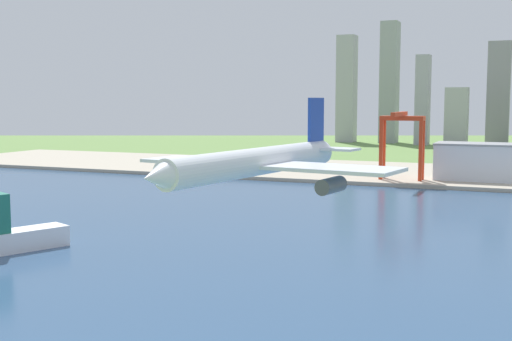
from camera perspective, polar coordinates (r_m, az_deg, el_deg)
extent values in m
plane|color=#638744|center=(285.87, 13.03, -4.62)|extent=(2400.00, 2400.00, 0.00)
cube|color=#2D4C70|center=(228.15, 10.43, -7.23)|extent=(840.00, 360.00, 0.15)
cube|color=#ABA18C|center=(472.26, 16.97, -0.42)|extent=(840.00, 140.00, 2.50)
cylinder|color=silver|center=(91.58, 0.14, 0.77)|extent=(9.86, 40.13, 3.85)
cone|color=silver|center=(74.13, -8.55, -0.54)|extent=(4.26, 4.74, 3.66)
cube|color=silver|center=(93.34, 0.78, 0.51)|extent=(39.50, 14.54, 0.50)
cube|color=#193899|center=(107.06, 5.17, 3.78)|extent=(1.22, 4.82, 9.25)
cube|color=silver|center=(107.25, 5.16, 1.92)|extent=(14.41, 6.45, 0.36)
cylinder|color=#4C4F54|center=(87.50, 6.48, -1.29)|extent=(2.94, 5.86, 2.12)
cylinder|color=#4C4F54|center=(98.53, -4.99, -0.46)|extent=(2.94, 5.86, 2.12)
cube|color=white|center=(243.68, -21.01, -5.80)|extent=(27.47, 45.82, 7.21)
cube|color=red|center=(425.44, 10.70, 1.75)|extent=(2.20, 2.20, 37.25)
cube|color=red|center=(421.00, 13.97, 1.63)|extent=(2.20, 2.20, 37.25)
cube|color=red|center=(433.24, 10.92, 1.82)|extent=(2.20, 2.20, 37.25)
cube|color=red|center=(428.88, 14.14, 1.70)|extent=(2.20, 2.20, 37.25)
cube|color=red|center=(425.99, 12.49, 4.41)|extent=(26.98, 10.00, 2.80)
cube|color=red|center=(415.67, 12.24, 4.77)|extent=(2.60, 41.76, 2.60)
cube|color=silver|center=(439.32, 18.21, 0.68)|extent=(46.17, 28.52, 21.89)
cube|color=gray|center=(438.46, 18.26, 2.18)|extent=(47.09, 29.09, 1.20)
cube|color=#A6A6AA|center=(849.50, 7.80, 6.95)|extent=(22.29, 22.69, 133.61)
cube|color=#949998|center=(842.82, 11.40, 7.41)|extent=(20.11, 27.05, 148.71)
cube|color=#9D9BA7|center=(810.17, 14.14, 5.89)|extent=(15.66, 20.92, 105.63)
cube|color=#A5A4A9|center=(787.97, 16.85, 4.41)|extent=(25.26, 18.28, 67.12)
cube|color=gray|center=(825.91, 20.12, 6.21)|extent=(25.14, 22.55, 120.40)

